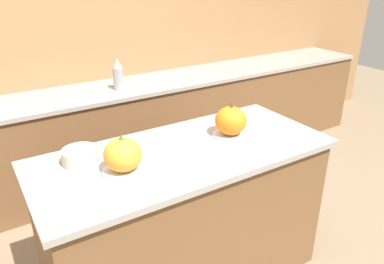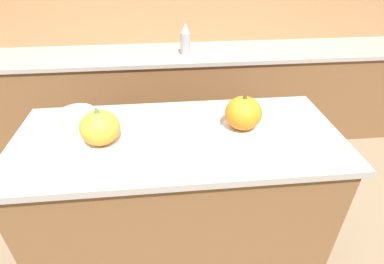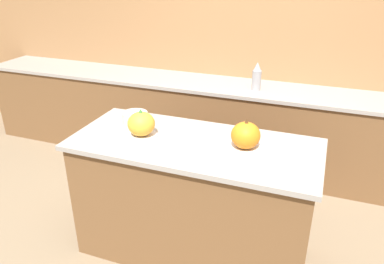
# 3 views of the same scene
# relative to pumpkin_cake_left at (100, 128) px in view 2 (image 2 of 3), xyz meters

# --- Properties ---
(ground_plane) EXTENTS (12.00, 12.00, 0.00)m
(ground_plane) POSITION_rel_pumpkin_cake_left_xyz_m (0.38, 0.03, -1.02)
(ground_plane) COLOR #847056
(wall_back) EXTENTS (8.00, 0.06, 2.50)m
(wall_back) POSITION_rel_pumpkin_cake_left_xyz_m (0.38, 1.77, 0.23)
(wall_back) COLOR #9E7047
(wall_back) RESTS_ON ground_plane
(kitchen_island) EXTENTS (1.70, 0.75, 0.93)m
(kitchen_island) POSITION_rel_pumpkin_cake_left_xyz_m (0.38, 0.03, -0.55)
(kitchen_island) COLOR brown
(kitchen_island) RESTS_ON ground_plane
(back_counter) EXTENTS (6.00, 0.60, 0.90)m
(back_counter) POSITION_rel_pumpkin_cake_left_xyz_m (0.38, 1.44, -0.56)
(back_counter) COLOR brown
(back_counter) RESTS_ON ground_plane
(pumpkin_cake_left) EXTENTS (0.22, 0.22, 0.21)m
(pumpkin_cake_left) POSITION_rel_pumpkin_cake_left_xyz_m (0.00, 0.00, 0.00)
(pumpkin_cake_left) COLOR silver
(pumpkin_cake_left) RESTS_ON kitchen_island
(pumpkin_cake_right) EXTENTS (0.22, 0.22, 0.21)m
(pumpkin_cake_right) POSITION_rel_pumpkin_cake_left_xyz_m (0.72, 0.06, 0.00)
(pumpkin_cake_right) COLOR silver
(pumpkin_cake_right) RESTS_ON kitchen_island
(bottle_tall) EXTENTS (0.09, 0.09, 0.27)m
(bottle_tall) POSITION_rel_pumpkin_cake_left_xyz_m (0.53, 1.38, 0.01)
(bottle_tall) COLOR #99999E
(bottle_tall) RESTS_ON back_counter
(mixing_bowl) EXTENTS (0.19, 0.19, 0.08)m
(mixing_bowl) POSITION_rel_pumpkin_cake_left_xyz_m (-0.16, 0.20, -0.05)
(mixing_bowl) COLOR beige
(mixing_bowl) RESTS_ON kitchen_island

